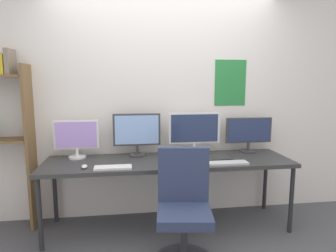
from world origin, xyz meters
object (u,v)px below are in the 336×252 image
Objects in this scene: monitor_center_right at (194,130)px; monitor_far_left at (76,137)px; computer_mouse at (84,166)px; laptop_closed at (215,158)px; office_chair at (184,219)px; monitor_far_right at (249,133)px; keyboard_left at (113,167)px; coffee_mug at (179,154)px; desk at (169,164)px; monitor_center_left at (137,132)px; keyboard_right at (228,163)px.

monitor_far_left is at bearing -180.00° from monitor_center_right.
computer_mouse is 1.32m from laptop_closed.
computer_mouse is (-0.87, 0.47, 0.35)m from office_chair.
office_chair is 1.09m from monitor_center_right.
keyboard_left is at bearing -163.73° from monitor_far_right.
coffee_mug is at bearing 24.07° from keyboard_left.
desk is 1.02m from monitor_far_right.
office_chair is 0.83m from coffee_mug.
office_chair is 1.11m from monitor_center_left.
monitor_center_right reaches higher than keyboard_right.
monitor_far_right is 1.53× the size of keyboard_left.
monitor_far_right is at bearing 43.22° from office_chair.
monitor_far_left is (-0.99, 0.86, 0.56)m from office_chair.
monitor_far_left reaches higher than laptop_closed.
computer_mouse is 0.30× the size of laptop_closed.
monitor_far_right is at bearing -0.00° from monitor_center_left.
coffee_mug is at bearing 162.83° from laptop_closed.
desk is 4.44× the size of monitor_center_right.
keyboard_right is at bearing -35.20° from coffee_mug.
computer_mouse is at bearing 177.94° from keyboard_right.
office_chair is 9.34× the size of coffee_mug.
monitor_center_left reaches higher than coffee_mug.
desk is 7.97× the size of laptop_closed.
keyboard_left is at bearing -153.28° from monitor_center_right.
keyboard_right is (-0.40, -0.44, -0.22)m from monitor_far_right.
office_chair is 0.76m from keyboard_right.
keyboard_left is 0.88× the size of keyboard_right.
laptop_closed is (0.48, -0.04, 0.06)m from desk.
monitor_far_right is at bearing 9.31° from coffee_mug.
office_chair is 1.94× the size of monitor_center_left.
monitor_far_right reaches higher than laptop_closed.
monitor_far_left is 1.59m from keyboard_right.
monitor_far_left is 4.82× the size of computer_mouse.
office_chair is 2.14× the size of monitor_far_left.
monitor_center_right reaches higher than laptop_closed.
monitor_center_left reaches higher than keyboard_right.
computer_mouse is (0.13, -0.39, -0.21)m from monitor_far_left.
monitor_far_left reaches higher than desk.
keyboard_left is 3.64× the size of computer_mouse.
monitor_far_right is at bearing 28.08° from laptop_closed.
monitor_far_right is 0.86m from coffee_mug.
office_chair is 1.05m from computer_mouse.
laptop_closed is (0.80, -0.25, -0.25)m from monitor_center_left.
monitor_far_right is 1.84m from computer_mouse.
monitor_center_right is 0.64m from monitor_far_right.
monitor_center_left is at bearing 163.06° from laptop_closed.
desk is 0.50m from monitor_center_right.
laptop_closed is at bearing -9.79° from monitor_far_left.
computer_mouse is at bearing -167.73° from desk.
laptop_closed is at bearing -4.29° from desk.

